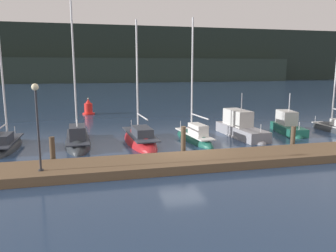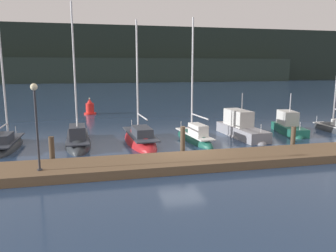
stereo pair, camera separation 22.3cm
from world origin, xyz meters
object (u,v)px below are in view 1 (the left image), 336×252
object	(u,v)px
sailboat_berth_2	(7,147)
sailboat_berth_5	(194,139)
sailboat_berth_8	(335,131)
channel_buoy	(88,108)
motorboat_berth_6	(241,132)
motorboat_berth_7	(288,129)
sailboat_berth_4	(140,142)
dock_lamppost	(37,113)
sailboat_berth_3	(78,143)

from	to	relation	value
sailboat_berth_2	sailboat_berth_5	world-z (taller)	sailboat_berth_5
sailboat_berth_8	channel_buoy	size ratio (longest dim) A/B	3.81
sailboat_berth_5	motorboat_berth_6	size ratio (longest dim) A/B	1.50
motorboat_berth_7	channel_buoy	size ratio (longest dim) A/B	2.61
sailboat_berth_4	dock_lamppost	bearing A→B (deg)	-131.41
sailboat_berth_5	motorboat_berth_6	bearing A→B (deg)	8.96
sailboat_berth_3	motorboat_berth_7	distance (m)	16.23
sailboat_berth_3	dock_lamppost	world-z (taller)	sailboat_berth_3
sailboat_berth_8	sailboat_berth_5	bearing A→B (deg)	-178.07
motorboat_berth_7	sailboat_berth_8	world-z (taller)	sailboat_berth_8
sailboat_berth_3	motorboat_berth_7	bearing A→B (deg)	0.91
sailboat_berth_5	sailboat_berth_8	xyz separation A→B (m)	(12.11, 0.41, -0.05)
sailboat_berth_4	motorboat_berth_7	world-z (taller)	sailboat_berth_4
sailboat_berth_8	dock_lamppost	bearing A→B (deg)	-162.99
motorboat_berth_6	sailboat_berth_5	bearing A→B (deg)	-171.04
sailboat_berth_2	motorboat_berth_6	world-z (taller)	sailboat_berth_2
sailboat_berth_3	sailboat_berth_8	world-z (taller)	sailboat_berth_3
dock_lamppost	sailboat_berth_4	bearing A→B (deg)	48.59
motorboat_berth_6	motorboat_berth_7	distance (m)	4.31
sailboat_berth_2	motorboat_berth_6	size ratio (longest dim) A/B	1.39
sailboat_berth_8	dock_lamppost	size ratio (longest dim) A/B	1.75
sailboat_berth_5	dock_lamppost	xyz separation A→B (m)	(-9.49, -6.20, 2.99)
sailboat_berth_4	dock_lamppost	xyz separation A→B (m)	(-5.60, -6.35, 3.04)
sailboat_berth_3	channel_buoy	xyz separation A→B (m)	(0.76, 14.62, 0.54)
sailboat_berth_2	sailboat_berth_4	xyz separation A→B (m)	(8.59, -0.46, -0.02)
motorboat_berth_7	dock_lamppost	xyz separation A→B (m)	(-17.66, -7.19, 2.86)
sailboat_berth_3	sailboat_berth_4	world-z (taller)	sailboat_berth_3
channel_buoy	sailboat_berth_8	bearing A→B (deg)	-37.60
sailboat_berth_4	motorboat_berth_7	distance (m)	12.09
sailboat_berth_2	motorboat_berth_6	distance (m)	16.36
sailboat_berth_2	dock_lamppost	bearing A→B (deg)	-66.31
sailboat_berth_8	channel_buoy	world-z (taller)	sailboat_berth_8
motorboat_berth_6	motorboat_berth_7	size ratio (longest dim) A/B	1.28
motorboat_berth_6	motorboat_berth_7	bearing A→B (deg)	5.03
sailboat_berth_2	sailboat_berth_3	xyz separation A→B (m)	(4.43, 0.12, 0.01)
sailboat_berth_8	dock_lamppost	distance (m)	22.79
motorboat_berth_6	sailboat_berth_8	xyz separation A→B (m)	(8.23, -0.20, -0.25)
channel_buoy	motorboat_berth_6	bearing A→B (deg)	-52.83
sailboat_berth_2	sailboat_berth_3	world-z (taller)	sailboat_berth_3
sailboat_berth_5	sailboat_berth_8	bearing A→B (deg)	1.93
sailboat_berth_3	sailboat_berth_8	bearing A→B (deg)	-0.92
sailboat_berth_4	sailboat_berth_8	xyz separation A→B (m)	(16.00, 0.25, -0.00)
motorboat_berth_7	channel_buoy	bearing A→B (deg)	137.12
sailboat_berth_3	motorboat_berth_7	size ratio (longest dim) A/B	2.13
sailboat_berth_5	motorboat_berth_7	world-z (taller)	sailboat_berth_5
sailboat_berth_3	dock_lamppost	size ratio (longest dim) A/B	2.54
channel_buoy	dock_lamppost	distance (m)	21.80
sailboat_berth_4	motorboat_berth_6	world-z (taller)	sailboat_berth_4
sailboat_berth_5	motorboat_berth_6	xyz separation A→B (m)	(3.88, 0.61, 0.20)
channel_buoy	dock_lamppost	size ratio (longest dim) A/B	0.46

